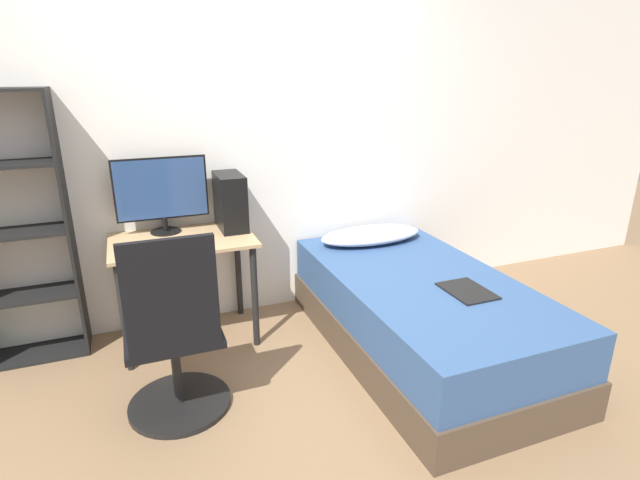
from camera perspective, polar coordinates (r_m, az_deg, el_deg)
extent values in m
plane|color=#846647|center=(2.91, -0.27, -18.47)|extent=(14.00, 14.00, 0.00)
cube|color=silver|center=(3.62, -8.06, 10.56)|extent=(8.00, 0.05, 2.50)
cube|color=tan|center=(3.35, -15.45, -0.03)|extent=(0.90, 0.59, 0.02)
cylinder|color=black|center=(3.25, -21.47, -8.29)|extent=(0.04, 0.04, 0.71)
cylinder|color=black|center=(3.32, -7.47, -6.44)|extent=(0.04, 0.04, 0.71)
cylinder|color=black|center=(3.69, -21.61, -4.97)|extent=(0.04, 0.04, 0.71)
cylinder|color=black|center=(3.76, -9.32, -3.42)|extent=(0.04, 0.04, 0.71)
cube|color=black|center=(3.47, -26.71, 1.28)|extent=(0.02, 0.28, 1.67)
cube|color=black|center=(3.82, -29.94, -11.22)|extent=(0.66, 0.28, 0.02)
cube|color=black|center=(3.65, -31.01, -5.56)|extent=(0.66, 0.28, 0.02)
cube|color=black|center=(3.52, -32.14, 0.60)|extent=(0.66, 0.28, 0.02)
cylinder|color=black|center=(3.01, -15.68, -17.50)|extent=(0.55, 0.55, 0.03)
cylinder|color=black|center=(2.89, -16.08, -13.92)|extent=(0.05, 0.05, 0.42)
cube|color=black|center=(2.77, -16.52, -9.94)|extent=(0.48, 0.48, 0.04)
cube|color=black|center=(2.44, -16.65, -6.16)|extent=(0.43, 0.04, 0.56)
cube|color=#4C3D2D|center=(3.41, 11.24, -10.38)|extent=(1.06, 1.97, 0.23)
cube|color=#33517F|center=(3.30, 11.53, -6.44)|extent=(1.03, 1.94, 0.29)
ellipsoid|color=#B2B7C6|center=(3.80, 5.87, 0.59)|extent=(0.81, 0.36, 0.11)
cube|color=black|center=(3.09, 16.48, -5.60)|extent=(0.24, 0.32, 0.01)
cylinder|color=black|center=(3.51, -17.20, 0.95)|extent=(0.20, 0.20, 0.01)
cylinder|color=black|center=(3.49, -17.29, 1.77)|extent=(0.04, 0.04, 0.10)
cube|color=black|center=(3.44, -17.69, 5.63)|extent=(0.59, 0.01, 0.41)
cube|color=navy|center=(3.43, -17.67, 5.60)|extent=(0.57, 0.01, 0.39)
cube|color=#33477A|center=(3.22, -17.21, -0.55)|extent=(0.38, 0.15, 0.02)
cube|color=black|center=(3.44, -10.22, 4.35)|extent=(0.17, 0.34, 0.38)
ellipsoid|color=silver|center=(3.24, -13.00, -0.04)|extent=(0.06, 0.09, 0.02)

